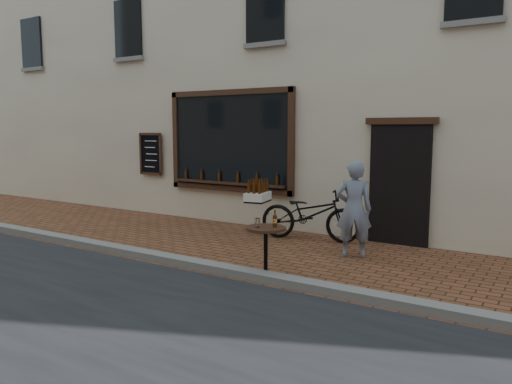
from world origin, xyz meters
The scene contains 6 objects.
ground centered at (0.00, 0.00, 0.00)m, with size 90.00×90.00×0.00m, color brown.
kerb centered at (0.00, 0.20, 0.06)m, with size 90.00×0.25×0.12m, color slate.
shop_building centered at (0.00, 6.50, 5.00)m, with size 28.00×6.20×10.00m.
cargo_bicycle centered at (0.35, 2.87, 0.52)m, with size 2.31×1.05×1.09m.
bistro_table centered at (0.95, 0.35, 0.53)m, with size 0.58×0.58×0.99m.
pedestrian centered at (1.56, 2.13, 0.80)m, with size 0.59×0.39×1.61m, color slate.
Camera 1 is at (4.59, -5.56, 2.13)m, focal length 35.00 mm.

